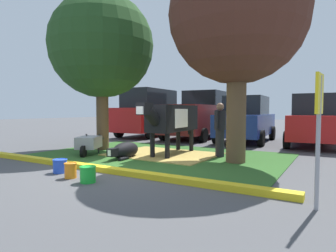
{
  "coord_description": "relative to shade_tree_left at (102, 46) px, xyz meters",
  "views": [
    {
      "loc": [
        4.34,
        -5.32,
        1.4
      ],
      "look_at": [
        -0.33,
        2.53,
        0.9
      ],
      "focal_mm": 30.61,
      "sensor_mm": 36.0,
      "label": 1
    }
  ],
  "objects": [
    {
      "name": "calf_lying",
      "position": [
        1.85,
        -1.03,
        -3.38
      ],
      "size": [
        0.55,
        1.32,
        0.48
      ],
      "color": "black",
      "rests_on": "ground"
    },
    {
      "name": "wheelbarrow",
      "position": [
        0.45,
        -1.1,
        -3.23
      ],
      "size": [
        1.11,
        1.55,
        0.63
      ],
      "color": "gray",
      "rests_on": "ground"
    },
    {
      "name": "shade_tree_right",
      "position": [
        4.8,
        -0.03,
        0.23
      ],
      "size": [
        3.6,
        3.6,
        5.69
      ],
      "color": "brown",
      "rests_on": "ground"
    },
    {
      "name": "cow_holstein",
      "position": [
        2.72,
        0.17,
        -2.47
      ],
      "size": [
        0.82,
        3.14,
        1.6
      ],
      "color": "black",
      "rests_on": "ground"
    },
    {
      "name": "bucket_orange",
      "position": [
        2.39,
        -3.46,
        -3.45
      ],
      "size": [
        0.27,
        0.27,
        0.32
      ],
      "color": "orange",
      "rests_on": "ground"
    },
    {
      "name": "hay_bedding",
      "position": [
        2.46,
        0.08,
        -3.59
      ],
      "size": [
        3.27,
        2.49,
        0.04
      ],
      "primitive_type": "cube",
      "rotation": [
        0.0,
        0.0,
        -0.03
      ],
      "color": "tan",
      "rests_on": "ground"
    },
    {
      "name": "ground_plane",
      "position": [
        2.78,
        -2.15,
        -3.62
      ],
      "size": [
        80.0,
        80.0,
        0.0
      ],
      "primitive_type": "plane",
      "color": "#4C4C4F"
    },
    {
      "name": "shade_tree_left",
      "position": [
        0.0,
        0.0,
        0.0
      ],
      "size": [
        3.6,
        3.6,
        5.44
      ],
      "color": "brown",
      "rests_on": "ground"
    },
    {
      "name": "pickup_truck_black",
      "position": [
        1.03,
        5.8,
        -2.5
      ],
      "size": [
        2.4,
        5.48,
        2.42
      ],
      "color": "maroon",
      "rests_on": "ground"
    },
    {
      "name": "sedan_blue",
      "position": [
        3.63,
        5.24,
        -2.63
      ],
      "size": [
        2.17,
        4.48,
        2.02
      ],
      "color": "navy",
      "rests_on": "ground"
    },
    {
      "name": "parking_sign",
      "position": [
        6.89,
        -2.99,
        -2.27
      ],
      "size": [
        0.08,
        0.44,
        1.91
      ],
      "color": "#99999E",
      "rests_on": "ground"
    },
    {
      "name": "sedan_red",
      "position": [
        6.38,
        5.16,
        -2.63
      ],
      "size": [
        2.17,
        4.48,
        2.02
      ],
      "color": "red",
      "rests_on": "ground"
    },
    {
      "name": "bucket_blue",
      "position": [
        1.79,
        -3.24,
        -3.46
      ],
      "size": [
        0.32,
        0.32,
        0.31
      ],
      "color": "blue",
      "rests_on": "ground"
    },
    {
      "name": "bucket_green",
      "position": [
        2.98,
        -3.55,
        -3.45
      ],
      "size": [
        0.32,
        0.32,
        0.32
      ],
      "color": "green",
      "rests_on": "ground"
    },
    {
      "name": "grass_island",
      "position": [
        2.4,
        -0.06,
        -3.61
      ],
      "size": [
        7.42,
        4.9,
        0.02
      ],
      "primitive_type": "cube",
      "color": "#2D5B23",
      "rests_on": "ground"
    },
    {
      "name": "curb_yellow",
      "position": [
        2.4,
        -2.66,
        -3.56
      ],
      "size": [
        8.62,
        0.24,
        0.12
      ],
      "primitive_type": "cube",
      "color": "yellow",
      "rests_on": "ground"
    },
    {
      "name": "person_handler",
      "position": [
        4.12,
        0.61,
        -2.75
      ],
      "size": [
        0.34,
        0.53,
        1.62
      ],
      "color": "black",
      "rests_on": "ground"
    },
    {
      "name": "suv_dark_grey",
      "position": [
        -1.64,
        5.36,
        -2.35
      ],
      "size": [
        2.28,
        4.68,
        2.52
      ],
      "color": "red",
      "rests_on": "ground"
    }
  ]
}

